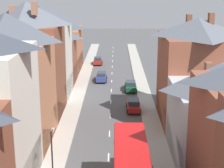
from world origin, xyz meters
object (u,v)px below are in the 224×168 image
car_mid_black (101,76)px  street_lamp (53,158)px  car_parked_left_a (98,61)px  car_near_blue (131,86)px  car_parked_left_b (134,105)px

car_mid_black → street_lamp: (-2.45, -36.92, 2.41)m
car_parked_left_a → car_mid_black: bearing=-84.7°
car_parked_left_a → street_lamp: size_ratio=0.70×
car_mid_black → street_lamp: 37.08m
car_near_blue → car_parked_left_b: 9.85m
car_parked_left_a → street_lamp: (-1.15, -51.04, 2.44)m
car_near_blue → car_parked_left_a: bearing=107.1°
car_parked_left_b → car_near_blue: bearing=90.0°
car_near_blue → car_mid_black: (-4.90, 6.07, 0.03)m
car_parked_left_b → street_lamp: 22.38m
street_lamp → car_mid_black: bearing=86.2°
car_mid_black → car_near_blue: bearing=-51.1°
car_parked_left_b → street_lamp: street_lamp is taller
car_near_blue → car_mid_black: 7.80m
car_parked_left_a → car_parked_left_b: bearing=-78.3°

